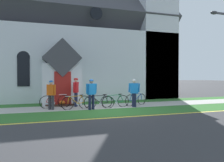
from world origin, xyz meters
The scene contains 18 objects.
ground centered at (0.00, 4.00, 0.00)m, with size 140.00×140.00×0.00m, color #333335.
sidewalk_slab centered at (0.22, 1.62, 0.01)m, with size 32.00×2.06×0.01m, color #A8A59E.
grass_verge centered at (0.22, -0.56, 0.00)m, with size 32.00×2.30×0.01m, color #2D6628.
church_lawn centered at (0.22, 3.46, 0.00)m, with size 24.00×1.62×0.01m, color #2D6628.
curb_paint_stripe centered at (0.22, -1.87, 0.00)m, with size 28.00×0.16×0.01m, color yellow.
church_building centered at (0.72, 8.28, 4.79)m, with size 14.37×10.46×14.07m.
church_sign centered at (-2.37, 3.68, 1.34)m, with size 1.96×0.21×1.99m.
flower_bed centered at (-2.38, 3.32, 0.08)m, with size 2.30×2.30×0.34m.
bicycle_orange centered at (-2.76, 1.84, 0.38)m, with size 1.74×0.20×0.80m.
bicycle_yellow centered at (-1.66, 1.06, 0.38)m, with size 1.67×0.53×0.80m.
bicycle_black centered at (-0.40, 0.94, 0.37)m, with size 1.68×0.40×0.82m.
bicycle_green centered at (2.04, 1.39, 0.37)m, with size 1.67×0.71×0.83m.
bicycle_white centered at (0.61, 1.16, 0.36)m, with size 1.71×0.15×0.78m.
cyclist_in_orange_jersey centered at (-0.92, 0.61, 0.96)m, with size 0.63×0.39×1.65m.
cyclist_in_red_jersey centered at (-1.55, 2.01, 1.00)m, with size 0.40×0.73×1.70m.
cyclist_in_blue_jersey centered at (-2.99, 1.20, 0.92)m, with size 0.47×0.51×1.59m.
cyclist_in_green_jersey centered at (1.65, 0.76, 0.95)m, with size 0.58×0.45×1.63m.
roadside_conifer centered at (8.30, 9.66, 4.79)m, with size 3.60×3.60×7.38m.
Camera 1 is at (-3.30, -10.54, 1.80)m, focal length 33.81 mm.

